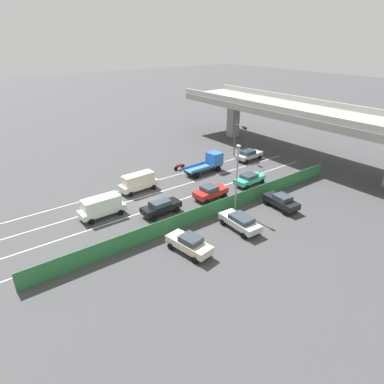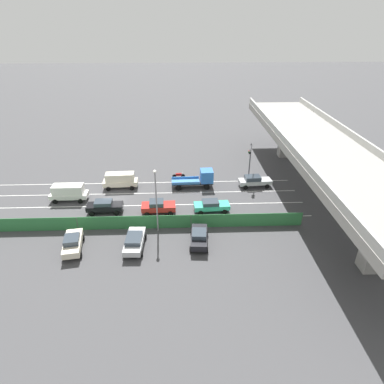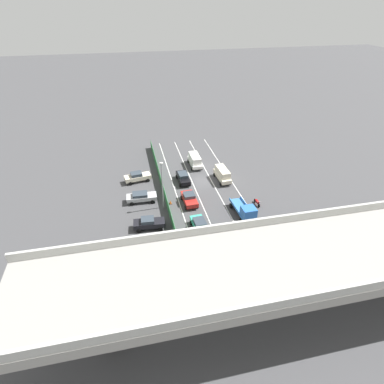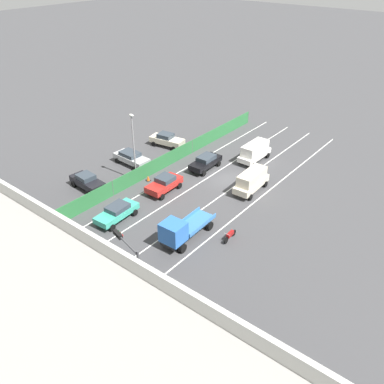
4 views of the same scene
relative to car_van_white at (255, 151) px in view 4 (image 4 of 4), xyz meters
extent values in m
plane|color=#424244|center=(0.10, 5.90, -1.27)|extent=(300.00, 300.00, 0.00)
cube|color=silver|center=(-4.97, 9.54, -1.27)|extent=(0.14, 43.30, 0.01)
cube|color=silver|center=(-1.59, 9.54, -1.27)|extent=(0.14, 43.30, 0.01)
cube|color=silver|center=(1.78, 9.54, -1.27)|extent=(0.14, 43.30, 0.01)
cube|color=silver|center=(5.16, 9.54, -1.27)|extent=(0.14, 43.30, 0.01)
cube|color=#B2B2AD|center=(0.10, 28.41, 6.71)|extent=(46.72, 0.30, 0.90)
cube|color=#2D753D|center=(7.19, 9.54, -0.41)|extent=(0.06, 39.30, 1.72)
cylinder|color=#4C514C|center=(7.19, -10.10, -0.41)|extent=(0.10, 0.10, 1.72)
cylinder|color=#4C514C|center=(7.19, 2.99, -0.41)|extent=(0.10, 0.10, 1.72)
cylinder|color=#4C514C|center=(7.19, 16.09, -0.41)|extent=(0.10, 0.10, 1.72)
cube|color=silver|center=(0.00, 0.00, -0.49)|extent=(1.84, 4.88, 0.60)
cube|color=silver|center=(0.00, 0.00, 0.39)|extent=(1.62, 4.00, 1.17)
cylinder|color=black|center=(-0.92, 1.66, -0.95)|extent=(0.22, 0.64, 0.64)
cylinder|color=black|center=(0.91, 1.66, -0.95)|extent=(0.22, 0.64, 0.64)
cylinder|color=black|center=(-0.91, -1.66, -0.95)|extent=(0.22, 0.64, 0.64)
cylinder|color=black|center=(0.92, -1.66, -0.95)|extent=(0.22, 0.64, 0.64)
cube|color=beige|center=(-3.45, 6.33, -0.45)|extent=(1.94, 4.93, 0.69)
cube|color=beige|center=(-3.45, 6.33, 0.45)|extent=(1.70, 4.05, 1.11)
cylinder|color=black|center=(-4.39, 7.94, -0.95)|extent=(0.25, 0.65, 0.64)
cylinder|color=black|center=(-2.66, 8.02, -0.95)|extent=(0.25, 0.65, 0.64)
cylinder|color=black|center=(-4.24, 4.64, -0.95)|extent=(0.25, 0.65, 0.64)
cylinder|color=black|center=(-2.51, 4.72, -0.95)|extent=(0.25, 0.65, 0.64)
cube|color=red|center=(3.65, 12.14, -0.46)|extent=(2.00, 4.28, 0.67)
cube|color=#333D47|center=(3.65, 11.91, 0.13)|extent=(1.69, 1.81, 0.51)
cylinder|color=black|center=(2.67, 13.54, -0.95)|extent=(0.24, 0.65, 0.64)
cylinder|color=black|center=(4.52, 13.61, -0.95)|extent=(0.24, 0.65, 0.64)
cylinder|color=black|center=(2.77, 10.67, -0.95)|extent=(0.24, 0.65, 0.64)
cylinder|color=black|center=(4.62, 10.74, -0.95)|extent=(0.24, 0.65, 0.64)
cube|color=black|center=(3.30, 5.38, -0.47)|extent=(1.85, 4.50, 0.64)
cube|color=#333D47|center=(3.30, 5.25, 0.10)|extent=(1.57, 2.16, 0.50)
cylinder|color=black|center=(2.40, 6.87, -0.95)|extent=(0.24, 0.65, 0.64)
cylinder|color=black|center=(4.11, 6.92, -0.95)|extent=(0.24, 0.65, 0.64)
cylinder|color=black|center=(2.49, 3.85, -0.95)|extent=(0.24, 0.65, 0.64)
cylinder|color=black|center=(4.20, 3.90, -0.95)|extent=(0.24, 0.65, 0.64)
cube|color=teal|center=(3.59, 18.84, -0.50)|extent=(1.99, 4.55, 0.58)
cube|color=#333D47|center=(3.60, 18.66, 0.01)|extent=(1.65, 2.12, 0.45)
cylinder|color=black|center=(2.63, 20.30, -0.95)|extent=(0.26, 0.65, 0.64)
cylinder|color=black|center=(4.37, 20.40, -0.95)|extent=(0.26, 0.65, 0.64)
cylinder|color=black|center=(2.80, 17.28, -0.95)|extent=(0.26, 0.65, 0.64)
cylinder|color=black|center=(4.54, 17.37, -0.95)|extent=(0.26, 0.65, 0.64)
cube|color=#B7BABC|center=(-3.20, 25.77, -0.50)|extent=(2.06, 4.79, 0.58)
cube|color=#333D47|center=(-3.17, 25.36, 0.08)|extent=(1.67, 2.29, 0.58)
cylinder|color=black|center=(-4.17, 27.29, -0.95)|extent=(0.27, 0.65, 0.64)
cylinder|color=black|center=(-2.45, 27.42, -0.95)|extent=(0.27, 0.65, 0.64)
cylinder|color=black|center=(-3.94, 24.12, -0.95)|extent=(0.27, 0.65, 0.64)
cylinder|color=black|center=(-2.22, 24.24, -0.95)|extent=(0.27, 0.65, 0.64)
cube|color=black|center=(-3.30, 16.64, -0.55)|extent=(1.73, 5.97, 0.25)
cube|color=blue|center=(-3.37, 18.71, 0.45)|extent=(1.97, 1.84, 1.74)
cube|color=#3875BC|center=(-3.27, 15.68, -0.37)|extent=(2.05, 4.06, 0.10)
cube|color=#3875BC|center=(-4.18, 15.65, -0.19)|extent=(0.22, 3.99, 0.36)
cube|color=#3875BC|center=(-2.35, 15.71, -0.19)|extent=(0.22, 3.99, 0.36)
cylinder|color=black|center=(-4.32, 18.62, -0.87)|extent=(0.29, 0.81, 0.80)
cylinder|color=black|center=(-2.42, 18.69, -0.87)|extent=(0.29, 0.81, 0.80)
cylinder|color=black|center=(-4.18, 14.60, -0.87)|extent=(0.29, 0.81, 0.80)
cylinder|color=black|center=(-2.28, 14.67, -0.87)|extent=(0.29, 0.81, 0.80)
cylinder|color=black|center=(-6.50, 15.35, -0.97)|extent=(0.14, 0.61, 0.60)
cylinder|color=black|center=(-6.41, 14.01, -0.97)|extent=(0.14, 0.61, 0.60)
cube|color=maroon|center=(-6.45, 14.68, -0.69)|extent=(0.34, 0.94, 0.36)
cylinder|color=#B2B2B2|center=(-6.49, 15.25, -0.35)|extent=(0.60, 0.07, 0.03)
cube|color=beige|center=(10.92, 3.50, -0.44)|extent=(4.70, 2.41, 0.70)
cube|color=#333D47|center=(11.12, 3.54, 0.18)|extent=(2.05, 1.78, 0.55)
cylinder|color=black|center=(9.55, 2.41, -0.95)|extent=(0.67, 0.32, 0.64)
cylinder|color=black|center=(9.28, 4.11, -0.95)|extent=(0.67, 0.32, 0.64)
cylinder|color=black|center=(12.56, 2.90, -0.95)|extent=(0.67, 0.32, 0.64)
cylinder|color=black|center=(12.29, 4.59, -0.95)|extent=(0.67, 0.32, 0.64)
cube|color=#B2B5B7|center=(10.78, 9.96, -0.48)|extent=(4.70, 2.00, 0.62)
cube|color=#333D47|center=(11.00, 9.95, 0.06)|extent=(2.34, 1.69, 0.46)
cylinder|color=black|center=(9.17, 9.10, -0.95)|extent=(0.65, 0.24, 0.64)
cylinder|color=black|center=(9.24, 10.93, -0.95)|extent=(0.65, 0.24, 0.64)
cylinder|color=black|center=(12.32, 8.99, -0.95)|extent=(0.65, 0.24, 0.64)
cylinder|color=black|center=(12.39, 10.81, -0.95)|extent=(0.65, 0.24, 0.64)
cube|color=black|center=(10.32, 16.86, -0.45)|extent=(4.40, 2.04, 0.68)
cube|color=#333D47|center=(10.50, 16.85, 0.13)|extent=(1.88, 1.64, 0.49)
cylinder|color=black|center=(8.80, 16.11, -0.95)|extent=(0.66, 0.27, 0.64)
cylinder|color=black|center=(8.94, 17.83, -0.95)|extent=(0.66, 0.27, 0.64)
cylinder|color=black|center=(11.70, 15.89, -0.95)|extent=(0.66, 0.27, 0.64)
cylinder|color=black|center=(11.84, 17.61, -0.95)|extent=(0.66, 0.27, 0.64)
cylinder|color=#47474C|center=(-6.31, 25.45, 1.47)|extent=(0.18, 0.18, 5.48)
cylinder|color=#47474C|center=(-4.84, 25.08, 3.91)|extent=(2.97, 0.87, 0.12)
cube|color=black|center=(-3.66, 24.77, 3.91)|extent=(1.00, 0.51, 0.32)
sphere|color=red|center=(-3.99, 24.69, 3.91)|extent=(0.20, 0.20, 0.20)
sphere|color=#3B2806|center=(-3.70, 24.62, 3.91)|extent=(0.20, 0.20, 0.20)
sphere|color=black|center=(-3.41, 24.54, 3.91)|extent=(0.20, 0.20, 0.20)
cylinder|color=gray|center=(7.71, 12.26, 2.40)|extent=(0.16, 0.16, 7.34)
ellipsoid|color=silver|center=(7.71, 12.26, 6.25)|extent=(0.60, 0.36, 0.28)
cone|color=orange|center=(6.54, 11.59, -0.95)|extent=(0.36, 0.36, 0.64)
cube|color=black|center=(6.54, 11.59, -1.26)|extent=(0.47, 0.47, 0.03)
camera|label=1|loc=(31.13, -11.46, 16.54)|focal=31.36mm
camera|label=2|loc=(39.79, 14.96, 20.70)|focal=31.15mm
camera|label=3|loc=(11.96, 51.54, 26.19)|focal=29.34mm
camera|label=4|loc=(-21.79, 39.16, 20.96)|focal=38.14mm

